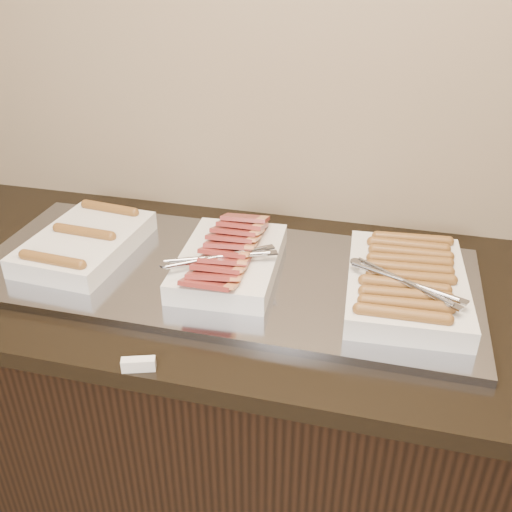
{
  "coord_description": "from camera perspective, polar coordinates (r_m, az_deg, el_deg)",
  "views": [
    {
      "loc": [
        0.35,
        1.01,
        1.64
      ],
      "look_at": [
        0.07,
        2.13,
        0.97
      ],
      "focal_mm": 40.0,
      "sensor_mm": 36.0,
      "label": 1
    }
  ],
  "objects": [
    {
      "name": "dish_right",
      "position": [
        1.31,
        14.8,
        -2.55
      ],
      "size": [
        0.28,
        0.4,
        0.08
      ],
      "rotation": [
        0.0,
        0.0,
        0.06
      ],
      "color": "white",
      "rests_on": "warming_tray"
    },
    {
      "name": "dish_left",
      "position": [
        1.5,
        -16.71,
        1.33
      ],
      "size": [
        0.25,
        0.36,
        0.07
      ],
      "rotation": [
        0.0,
        0.0,
        -0.06
      ],
      "color": "white",
      "rests_on": "warming_tray"
    },
    {
      "name": "label_holder",
      "position": [
        1.13,
        -11.66,
        -10.56
      ],
      "size": [
        0.07,
        0.04,
        0.03
      ],
      "primitive_type": "cube",
      "rotation": [
        0.0,
        0.0,
        0.33
      ],
      "color": "white",
      "rests_on": "counter"
    },
    {
      "name": "counter",
      "position": [
        1.67,
        -2.27,
        -15.31
      ],
      "size": [
        2.06,
        0.76,
        0.9
      ],
      "color": "black",
      "rests_on": "ground"
    },
    {
      "name": "dish_center",
      "position": [
        1.35,
        -2.74,
        -0.27
      ],
      "size": [
        0.26,
        0.36,
        0.1
      ],
      "rotation": [
        0.0,
        0.0,
        0.06
      ],
      "color": "white",
      "rests_on": "warming_tray"
    },
    {
      "name": "warming_tray",
      "position": [
        1.38,
        -3.29,
        -1.74
      ],
      "size": [
        1.2,
        0.5,
        0.02
      ],
      "primitive_type": "cube",
      "color": "#8F929C",
      "rests_on": "counter"
    }
  ]
}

